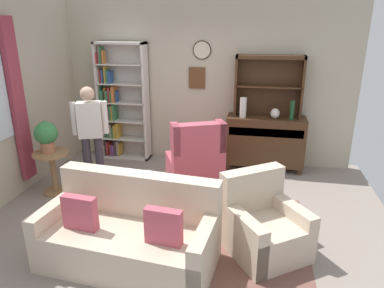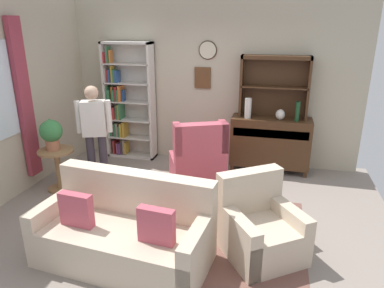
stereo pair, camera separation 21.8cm
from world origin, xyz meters
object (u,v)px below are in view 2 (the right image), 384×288
object	(u,v)px
vase_tall	(248,108)
plant_stand	(58,165)
bookshelf	(126,104)
armchair_floral	(260,229)
person_reading	(95,130)
wingback_chair	(198,162)
couch_floral	(125,233)
sideboard	(270,142)
bottle_wine	(297,111)
vase_round	(280,115)
potted_plant_small	(86,182)
potted_plant_large	(51,132)
sideboard_hutch	(275,78)

from	to	relation	value
vase_tall	plant_stand	bearing A→B (deg)	-151.60
bookshelf	armchair_floral	world-z (taller)	bookshelf
vase_tall	person_reading	world-z (taller)	person_reading
bookshelf	wingback_chair	world-z (taller)	bookshelf
couch_floral	armchair_floral	world-z (taller)	couch_floral
sideboard	bottle_wine	distance (m)	0.69
bookshelf	wingback_chair	size ratio (longest dim) A/B	2.00
armchair_floral	bookshelf	bearing A→B (deg)	136.55
bookshelf	vase_round	xyz separation A→B (m)	(2.75, -0.15, 0.01)
sideboard	wingback_chair	size ratio (longest dim) A/B	1.24
armchair_floral	couch_floral	bearing A→B (deg)	-161.97
plant_stand	armchair_floral	bearing A→B (deg)	-15.89
plant_stand	potted_plant_small	world-z (taller)	plant_stand
wingback_chair	potted_plant_small	world-z (taller)	wingback_chair
plant_stand	potted_plant_small	size ratio (longest dim) A/B	2.24
wingback_chair	potted_plant_large	bearing A→B (deg)	-162.76
person_reading	armchair_floral	bearing A→B (deg)	-24.19
vase_round	plant_stand	bearing A→B (deg)	-155.46
armchair_floral	potted_plant_large	xyz separation A→B (m)	(-3.08, 0.88, 0.61)
bookshelf	bottle_wine	distance (m)	3.01
vase_round	bottle_wine	size ratio (longest dim) A/B	0.54
potted_plant_small	potted_plant_large	bearing A→B (deg)	179.34
armchair_floral	plant_stand	distance (m)	3.16
vase_tall	bottle_wine	distance (m)	0.78
person_reading	potted_plant_large	bearing A→B (deg)	-155.88
armchair_floral	plant_stand	size ratio (longest dim) A/B	1.68
potted_plant_large	sideboard	bearing A→B (deg)	25.90
vase_round	potted_plant_large	bearing A→B (deg)	-155.99
sideboard_hutch	vase_tall	size ratio (longest dim) A/B	3.33
bookshelf	potted_plant_small	distance (m)	1.79
armchair_floral	person_reading	world-z (taller)	person_reading
sideboard_hutch	vase_tall	bearing A→B (deg)	-154.11
wingback_chair	sideboard_hutch	bearing A→B (deg)	43.05
person_reading	couch_floral	bearing A→B (deg)	-53.96
bookshelf	plant_stand	bearing A→B (deg)	-105.13
couch_floral	plant_stand	distance (m)	2.12
vase_round	bookshelf	bearing A→B (deg)	176.88
sideboard_hutch	plant_stand	size ratio (longest dim) A/B	1.73
armchair_floral	person_reading	xyz separation A→B (m)	(-2.52, 1.13, 0.62)
sideboard_hutch	wingback_chair	size ratio (longest dim) A/B	1.05
armchair_floral	sideboard_hutch	bearing A→B (deg)	89.68
couch_floral	plant_stand	world-z (taller)	couch_floral
sideboard_hutch	bottle_wine	xyz separation A→B (m)	(0.39, -0.20, -0.48)
bookshelf	bottle_wine	xyz separation A→B (m)	(3.01, -0.17, 0.08)
potted_plant_small	person_reading	xyz separation A→B (m)	(0.07, 0.26, 0.74)
vase_round	potted_plant_small	world-z (taller)	vase_round
vase_tall	vase_round	size ratio (longest dim) A/B	1.94
wingback_chair	plant_stand	size ratio (longest dim) A/B	1.65
vase_tall	potted_plant_small	xyz separation A→B (m)	(-2.21, -1.43, -0.92)
armchair_floral	wingback_chair	bearing A→B (deg)	124.22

